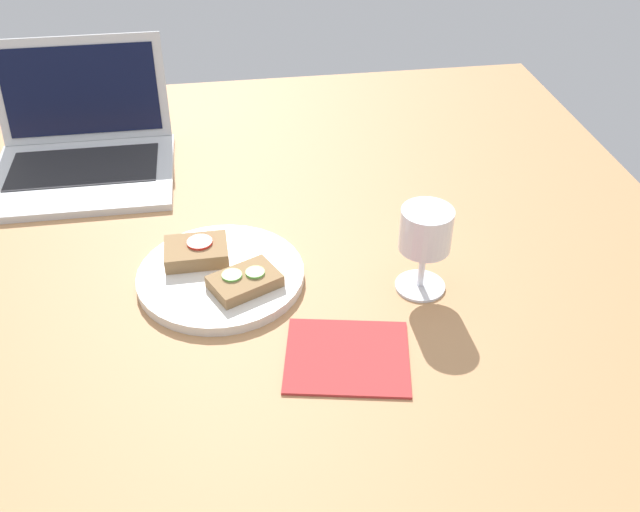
# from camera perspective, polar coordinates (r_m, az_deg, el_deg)

# --- Properties ---
(wooden_table) EXTENTS (1.40, 1.40, 0.03)m
(wooden_table) POSITION_cam_1_polar(r_m,az_deg,el_deg) (1.09, -5.34, -1.27)
(wooden_table) COLOR #B27F51
(wooden_table) RESTS_ON ground
(plate) EXTENTS (0.24, 0.24, 0.02)m
(plate) POSITION_cam_1_polar(r_m,az_deg,el_deg) (1.05, -7.93, -1.58)
(plate) COLOR silver
(plate) RESTS_ON wooden_table
(sandwich_with_tomato) EXTENTS (0.09, 0.07, 0.03)m
(sandwich_with_tomato) POSITION_cam_1_polar(r_m,az_deg,el_deg) (1.07, -9.86, 0.37)
(sandwich_with_tomato) COLOR #937047
(sandwich_with_tomato) RESTS_ON plate
(sandwich_with_cucumber) EXTENTS (0.11, 0.10, 0.02)m
(sandwich_with_cucumber) POSITION_cam_1_polar(r_m,az_deg,el_deg) (1.01, -6.04, -1.99)
(sandwich_with_cucumber) COLOR #937047
(sandwich_with_cucumber) RESTS_ON plate
(wine_glass) EXTENTS (0.07, 0.07, 0.13)m
(wine_glass) POSITION_cam_1_polar(r_m,az_deg,el_deg) (0.99, 8.44, 1.72)
(wine_glass) COLOR white
(wine_glass) RESTS_ON wooden_table
(laptop) EXTENTS (0.32, 0.30, 0.21)m
(laptop) POSITION_cam_1_polar(r_m,az_deg,el_deg) (1.38, -18.47, 8.31)
(laptop) COLOR silver
(laptop) RESTS_ON wooden_table
(napkin) EXTENTS (0.18, 0.16, 0.00)m
(napkin) POSITION_cam_1_polar(r_m,az_deg,el_deg) (0.93, 2.19, -8.05)
(napkin) COLOR #B23333
(napkin) RESTS_ON wooden_table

